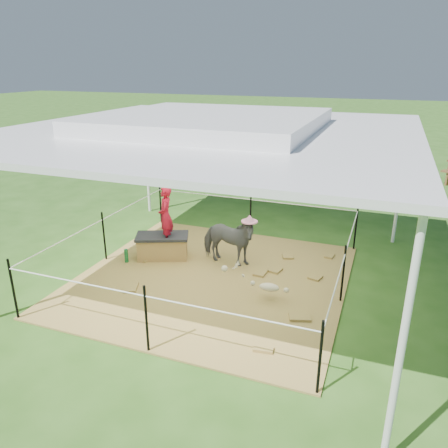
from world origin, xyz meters
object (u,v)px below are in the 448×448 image
(foal, at_px, (269,286))
(picnic_table_near, at_px, (364,165))
(pony, at_px, (228,241))
(woman, at_px, (165,211))
(straw_bale, at_px, (163,247))
(distant_person, at_px, (360,164))
(green_bottle, at_px, (126,256))
(trash_barrel, at_px, (414,189))

(foal, relative_size, picnic_table_near, 0.46)
(pony, height_order, foal, pony)
(woman, bearing_deg, foal, 46.90)
(straw_bale, distance_m, pony, 1.34)
(woman, bearing_deg, picnic_table_near, 136.73)
(woman, relative_size, distant_person, 0.87)
(picnic_table_near, height_order, distant_person, distant_person)
(straw_bale, height_order, green_bottle, straw_bale)
(trash_barrel, height_order, picnic_table_near, trash_barrel)
(trash_barrel, xyz_separation_m, picnic_table_near, (-1.50, 2.82, -0.06))
(pony, relative_size, trash_barrel, 1.20)
(green_bottle, relative_size, trash_barrel, 0.28)
(pony, xyz_separation_m, distant_person, (1.81, 7.08, 0.14))
(straw_bale, relative_size, pony, 0.84)
(green_bottle, bearing_deg, woman, 34.70)
(picnic_table_near, bearing_deg, woman, -108.47)
(straw_bale, xyz_separation_m, trash_barrel, (4.68, 5.45, 0.23))
(straw_bale, bearing_deg, foal, -19.52)
(picnic_table_near, bearing_deg, green_bottle, -111.19)
(pony, xyz_separation_m, foal, (1.09, -1.02, -0.23))
(straw_bale, distance_m, trash_barrel, 7.19)
(foal, bearing_deg, straw_bale, 155.70)
(pony, height_order, trash_barrel, pony)
(pony, bearing_deg, woman, 102.78)
(woman, bearing_deg, straw_bale, -112.81)
(woman, distance_m, green_bottle, 1.16)
(picnic_table_near, bearing_deg, foal, -92.96)
(foal, bearing_deg, picnic_table_near, 80.26)
(distant_person, bearing_deg, picnic_table_near, -85.92)
(picnic_table_near, xyz_separation_m, distant_person, (-0.07, -1.03, 0.24))
(woman, relative_size, pony, 1.00)
(trash_barrel, bearing_deg, pony, -122.62)
(green_bottle, height_order, distant_person, distant_person)
(trash_barrel, bearing_deg, straw_bale, -130.66)
(straw_bale, relative_size, picnic_table_near, 0.48)
(straw_bale, xyz_separation_m, distant_person, (3.12, 7.25, 0.41))
(straw_bale, relative_size, distant_person, 0.72)
(straw_bale, bearing_deg, pony, 7.61)
(straw_bale, height_order, woman, woman)
(woman, height_order, foal, woman)
(trash_barrel, bearing_deg, picnic_table_near, 117.90)
(woman, relative_size, green_bottle, 4.32)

